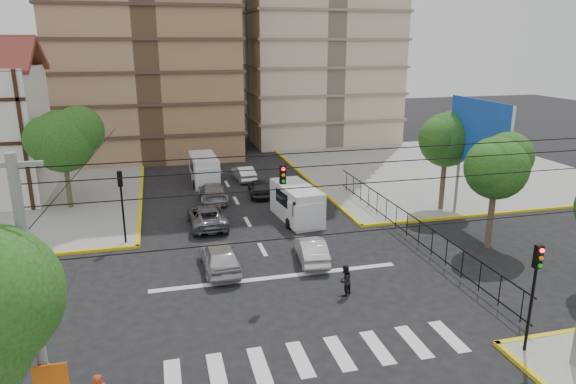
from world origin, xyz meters
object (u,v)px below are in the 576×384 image
object	(u,v)px
traffic_light_nw	(121,195)
van_right_lane	(298,204)
traffic_light_se	(534,281)
car_silver_front_left	(220,257)
van_left_lane	(204,170)
pedestrian_crosswalk	(345,280)
car_white_front_right	(311,250)

from	to	relation	value
traffic_light_nw	van_right_lane	bearing A→B (deg)	8.12
traffic_light_se	car_silver_front_left	bearing A→B (deg)	134.88
traffic_light_se	van_left_lane	world-z (taller)	traffic_light_se
traffic_light_se	van_left_lane	distance (m)	30.06
traffic_light_se	van_right_lane	distance (m)	17.86
traffic_light_se	traffic_light_nw	bearing A→B (deg)	135.00
van_left_lane	pedestrian_crosswalk	world-z (taller)	van_left_lane
van_left_lane	pedestrian_crosswalk	size ratio (longest dim) A/B	3.45
traffic_light_se	traffic_light_nw	distance (m)	22.06
van_left_lane	car_silver_front_left	distance (m)	17.82
van_left_lane	pedestrian_crosswalk	bearing A→B (deg)	-80.01
traffic_light_nw	pedestrian_crosswalk	xyz separation A→B (m)	(10.48, -9.31, -2.34)
van_left_lane	car_white_front_right	world-z (taller)	van_left_lane
traffic_light_se	car_silver_front_left	size ratio (longest dim) A/B	0.97
traffic_light_nw	van_right_lane	size ratio (longest dim) A/B	0.80
traffic_light_se	car_silver_front_left	xyz separation A→B (m)	(-10.57, 10.61, -2.34)
car_silver_front_left	pedestrian_crosswalk	distance (m)	6.95
traffic_light_se	car_silver_front_left	distance (m)	15.16
van_left_lane	car_silver_front_left	xyz separation A→B (m)	(-0.94, -17.79, -0.38)
van_right_lane	pedestrian_crosswalk	bearing A→B (deg)	-99.79
traffic_light_se	traffic_light_nw	world-z (taller)	same
pedestrian_crosswalk	van_right_lane	bearing A→B (deg)	-131.65
traffic_light_nw	car_white_front_right	bearing A→B (deg)	-26.57
traffic_light_nw	car_silver_front_left	bearing A→B (deg)	-44.74
traffic_light_se	traffic_light_nw	size ratio (longest dim) A/B	1.00
van_right_lane	car_white_front_right	size ratio (longest dim) A/B	1.35
van_right_lane	pedestrian_crosswalk	xyz separation A→B (m)	(-0.68, -10.90, -0.39)
traffic_light_se	pedestrian_crosswalk	xyz separation A→B (m)	(-5.12, 6.29, -2.34)
car_white_front_right	pedestrian_crosswalk	world-z (taller)	pedestrian_crosswalk
traffic_light_se	van_left_lane	bearing A→B (deg)	108.72
traffic_light_nw	van_right_lane	xyz separation A→B (m)	(11.16, 1.59, -1.96)
traffic_light_se	car_white_front_right	distance (m)	12.16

